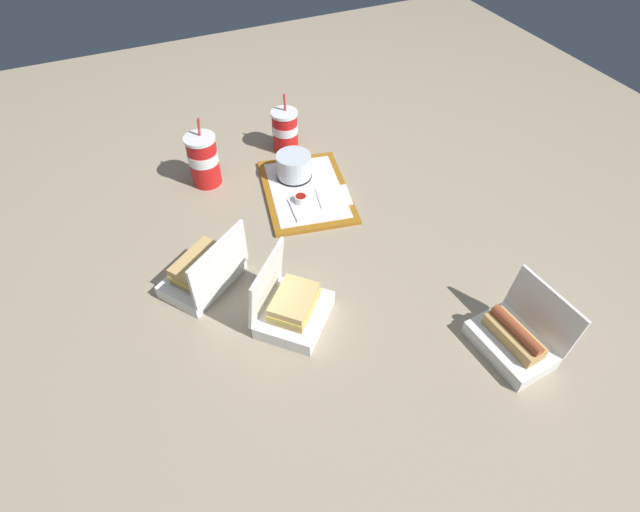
% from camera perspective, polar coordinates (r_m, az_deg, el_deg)
% --- Properties ---
extents(ground_plane, '(3.20, 3.20, 0.00)m').
position_cam_1_polar(ground_plane, '(1.39, -1.00, -0.34)').
color(ground_plane, gray).
extents(food_tray, '(0.41, 0.33, 0.01)m').
position_cam_1_polar(food_tray, '(1.60, -1.59, 7.43)').
color(food_tray, '#A56619').
rests_on(food_tray, ground_plane).
extents(cake_container, '(0.11, 0.11, 0.08)m').
position_cam_1_polar(cake_container, '(1.63, -3.01, 10.16)').
color(cake_container, black).
rests_on(cake_container, food_tray).
extents(ketchup_cup, '(0.04, 0.04, 0.02)m').
position_cam_1_polar(ketchup_cup, '(1.54, -2.20, 6.55)').
color(ketchup_cup, white).
rests_on(ketchup_cup, food_tray).
extents(napkin_stack, '(0.12, 0.12, 0.00)m').
position_cam_1_polar(napkin_stack, '(1.57, 1.61, 6.84)').
color(napkin_stack, white).
rests_on(napkin_stack, food_tray).
extents(plastic_fork, '(0.11, 0.02, 0.00)m').
position_cam_1_polar(plastic_fork, '(1.52, -2.97, 5.26)').
color(plastic_fork, white).
rests_on(plastic_fork, food_tray).
extents(clamshell_sandwich_back, '(0.24, 0.24, 0.19)m').
position_cam_1_polar(clamshell_sandwich_back, '(1.22, -3.27, -5.91)').
color(clamshell_sandwich_back, white).
rests_on(clamshell_sandwich_back, ground_plane).
extents(clamshell_sandwich_center, '(0.24, 0.25, 0.18)m').
position_cam_1_polar(clamshell_sandwich_center, '(1.33, -13.17, -1.77)').
color(clamshell_sandwich_center, white).
rests_on(clamshell_sandwich_center, ground_plane).
extents(clamshell_hotdog_left, '(0.20, 0.17, 0.16)m').
position_cam_1_polar(clamshell_hotdog_left, '(1.26, 21.39, -8.73)').
color(clamshell_hotdog_left, white).
rests_on(clamshell_hotdog_left, ground_plane).
extents(soda_cup_right, '(0.10, 0.10, 0.23)m').
position_cam_1_polar(soda_cup_right, '(1.64, -13.17, 10.68)').
color(soda_cup_right, red).
rests_on(soda_cup_right, ground_plane).
extents(soda_cup_front, '(0.09, 0.09, 0.21)m').
position_cam_1_polar(soda_cup_front, '(1.77, -4.01, 14.15)').
color(soda_cup_front, red).
rests_on(soda_cup_front, ground_plane).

